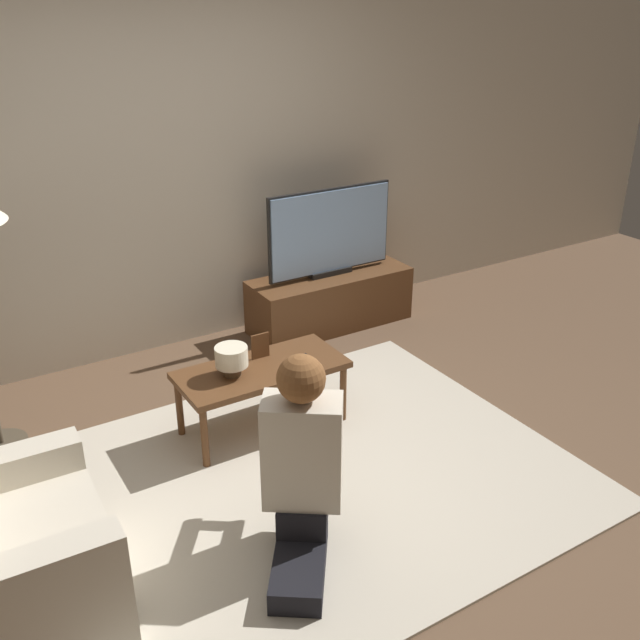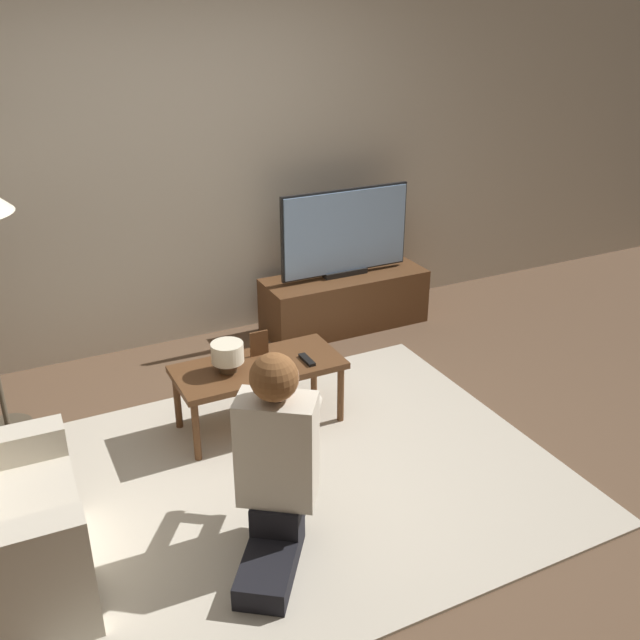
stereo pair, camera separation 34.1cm
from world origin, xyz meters
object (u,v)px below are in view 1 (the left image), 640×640
(person_kneeling, at_px, (302,458))
(table_lamp, at_px, (232,358))
(armchair, at_px, (4,567))
(tv, at_px, (330,232))
(coffee_table, at_px, (262,374))

(person_kneeling, bearing_deg, table_lamp, -62.32)
(armchair, xyz_separation_m, person_kneeling, (1.19, -0.25, 0.21))
(tv, distance_m, person_kneeling, 2.45)
(coffee_table, relative_size, table_lamp, 5.28)
(coffee_table, height_order, table_lamp, table_lamp)
(tv, bearing_deg, table_lamp, -141.65)
(armchair, bearing_deg, person_kneeling, -99.99)
(tv, height_order, coffee_table, tv)
(tv, bearing_deg, person_kneeling, -125.26)
(armchair, bearing_deg, table_lamp, -59.29)
(coffee_table, distance_m, armchair, 1.67)
(tv, bearing_deg, coffee_table, -137.35)
(coffee_table, xyz_separation_m, armchair, (-1.50, -0.73, -0.07))
(armchair, xyz_separation_m, table_lamp, (1.33, 0.73, 0.22))
(coffee_table, bearing_deg, armchair, -154.17)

